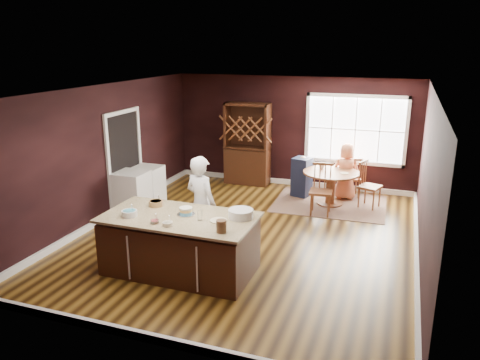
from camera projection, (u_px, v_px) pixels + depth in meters
name	position (u px, v px, depth m)	size (l,w,h in m)	color
room_shell	(248.00, 166.00, 8.38)	(7.00, 7.00, 7.00)	brown
window	(355.00, 130.00, 10.99)	(2.36, 0.10, 1.66)	white
doorway	(125.00, 162.00, 9.96)	(0.08, 1.26, 2.13)	white
kitchen_island	(180.00, 245.00, 7.29)	(2.35, 1.23, 0.92)	#321D0F
dining_table	(331.00, 181.00, 10.31)	(1.23, 1.23, 0.75)	brown
baker	(201.00, 205.00, 7.89)	(0.62, 0.41, 1.69)	silver
layer_cake	(186.00, 211.00, 7.21)	(0.28, 0.28, 0.11)	silver
bowl_blue	(129.00, 213.00, 7.14)	(0.24, 0.24, 0.09)	white
bowl_yellow	(156.00, 203.00, 7.59)	(0.23, 0.23, 0.09)	tan
bowl_pink	(155.00, 222.00, 6.87)	(0.13, 0.13, 0.05)	silver
bowl_olive	(168.00, 224.00, 6.77)	(0.15, 0.15, 0.06)	silver
drinking_glass	(200.00, 215.00, 6.97)	(0.08, 0.08, 0.16)	white
dinner_plate	(219.00, 221.00, 6.96)	(0.26, 0.26, 0.02)	#FEEAC8
white_tub	(241.00, 214.00, 7.08)	(0.38, 0.38, 0.13)	white
stoneware_crock	(221.00, 226.00, 6.53)	(0.15, 0.15, 0.18)	brown
rug	(330.00, 204.00, 10.46)	(2.42, 1.87, 0.01)	brown
chair_east	(370.00, 185.00, 10.10)	(0.44, 0.41, 1.04)	brown
chair_south	(321.00, 190.00, 9.68)	(0.46, 0.44, 1.09)	brown
chair_north	(351.00, 177.00, 10.84)	(0.41, 0.39, 0.97)	brown
seated_woman	(346.00, 171.00, 10.65)	(0.64, 0.42, 1.30)	#F69163
high_chair	(302.00, 176.00, 10.88)	(0.39, 0.39, 0.96)	#161B39
toddler	(301.00, 163.00, 10.79)	(0.18, 0.14, 0.26)	#8CA5BF
table_plate	(344.00, 173.00, 10.10)	(0.19, 0.19, 0.01)	beige
table_cup	(322.00, 166.00, 10.50)	(0.13, 0.13, 0.10)	white
hutch	(247.00, 144.00, 11.73)	(1.12, 0.47, 2.05)	black
washer	(132.00, 193.00, 9.73)	(0.63, 0.61, 0.91)	white
dryer	(148.00, 186.00, 10.31)	(0.60, 0.58, 0.87)	white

